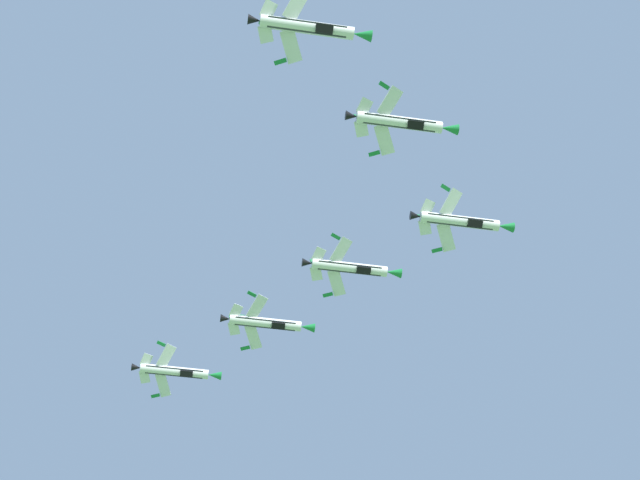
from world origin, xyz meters
name	(u,v)px	position (x,y,z in m)	size (l,w,h in m)	color
fighter_jet_lead	(461,221)	(50.74, 86.51, 111.22)	(15.96, 8.80, 6.10)	silver
fighter_jet_left_wing	(351,268)	(37.87, 101.02, 112.13)	(15.96, 9.17, 5.55)	silver
fighter_jet_right_wing	(401,123)	(36.44, 72.29, 111.97)	(15.96, 9.34, 5.44)	silver
fighter_jet_left_outer	(267,323)	(28.11, 117.48, 112.58)	(15.96, 9.30, 5.46)	silver
fighter_jet_right_outer	(309,28)	(20.17, 60.89, 111.03)	(15.96, 8.85, 6.04)	silver
fighter_jet_trail_slot	(176,371)	(15.64, 134.93, 113.41)	(15.96, 8.74, 6.19)	silver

